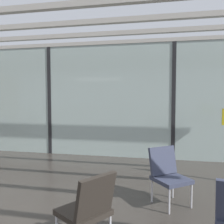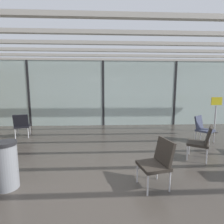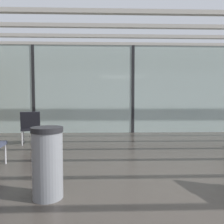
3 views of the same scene
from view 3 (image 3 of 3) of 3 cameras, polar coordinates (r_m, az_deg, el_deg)
The scene contains 8 objects.
ground_plane at distance 3.02m, azimuth 18.63°, elevation -20.07°, with size 60.00×60.00×0.00m, color #38332D.
glass_curtain_wall at distance 7.86m, azimuth 5.45°, elevation 5.89°, with size 14.00×0.08×3.08m, color #A3B7B2.
window_mullion_0 at distance 8.19m, azimuth -19.75°, elevation 5.60°, with size 0.10×0.12×3.08m, color black.
window_mullion_1 at distance 7.86m, azimuth 5.45°, elevation 5.89°, with size 0.10×0.12×3.08m, color black.
ceiling_slats at distance 4.99m, azimuth 10.88°, elevation 26.21°, with size 13.72×6.72×0.10m.
parked_airplane at distance 12.21m, azimuth 5.54°, elevation 6.62°, with size 12.41×3.79×3.79m.
lounge_chair_5 at distance 6.16m, azimuth -20.46°, elevation -3.36°, with size 0.60×0.63×0.87m.
trash_bin at distance 2.79m, azimuth -16.48°, elevation -12.52°, with size 0.38×0.38×0.86m.
Camera 3 is at (-0.99, -2.59, 1.19)m, focal length 35.00 mm.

